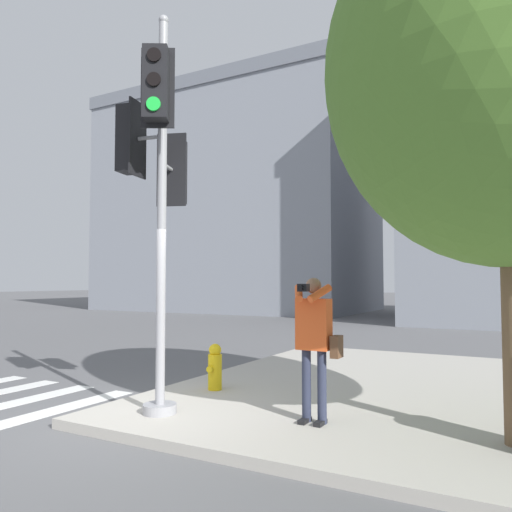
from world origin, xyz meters
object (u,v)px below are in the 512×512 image
object	(u,v)px
traffic_signal_pole	(156,167)
fire_hydrant	(215,367)
street_tree	(508,68)
person_photographer	(315,336)

from	to	relation	value
traffic_signal_pole	fire_hydrant	world-z (taller)	traffic_signal_pole
traffic_signal_pole	fire_hydrant	distance (m)	3.23
street_tree	traffic_signal_pole	bearing A→B (deg)	-168.85
traffic_signal_pole	person_photographer	world-z (taller)	traffic_signal_pole
traffic_signal_pole	fire_hydrant	size ratio (longest dim) A/B	7.35
street_tree	fire_hydrant	size ratio (longest dim) A/B	8.59
traffic_signal_pole	fire_hydrant	bearing A→B (deg)	92.34
traffic_signal_pole	street_tree	size ratio (longest dim) A/B	0.86
street_tree	fire_hydrant	distance (m)	5.60
fire_hydrant	person_photographer	bearing A→B (deg)	-24.80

